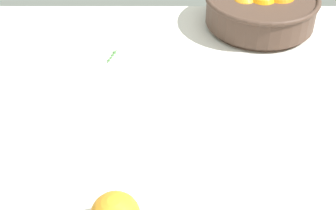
% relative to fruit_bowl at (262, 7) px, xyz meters
% --- Properties ---
extents(ground_plane, '(1.25, 1.04, 0.03)m').
position_rel_fruit_bowl_xyz_m(ground_plane, '(-0.27, -0.42, -0.07)').
color(ground_plane, silver).
extents(fruit_bowl, '(0.28, 0.28, 0.11)m').
position_rel_fruit_bowl_xyz_m(fruit_bowl, '(0.00, 0.00, 0.00)').
color(fruit_bowl, '#473328').
rests_on(fruit_bowl, ground_plane).
extents(herb_sprig_0, '(0.02, 0.06, 0.01)m').
position_rel_fruit_bowl_xyz_m(herb_sprig_0, '(-0.36, -0.15, -0.05)').
color(herb_sprig_0, '#46773E').
rests_on(herb_sprig_0, ground_plane).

